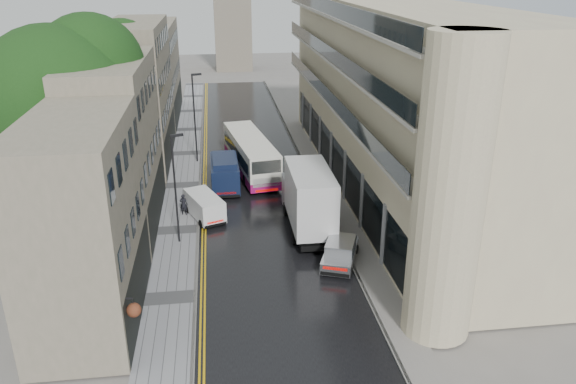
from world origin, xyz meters
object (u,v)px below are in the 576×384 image
object	(u,v)px
lamp_post_near	(175,190)
pedestrian	(184,204)
white_van	(201,216)
white_lorry	(294,211)
navy_van	(213,180)
silver_hatchback	(323,261)
tree_far	(104,97)
lamp_post_far	(195,119)
cream_bus	(245,168)
tree_near	(62,131)

from	to	relation	value
lamp_post_near	pedestrian	bearing A→B (deg)	64.99
white_van	white_lorry	bearing A→B (deg)	-49.44
pedestrian	lamp_post_near	xyz separation A→B (m)	(-0.14, -4.19, 2.73)
lamp_post_near	white_van	bearing A→B (deg)	32.83
navy_van	silver_hatchback	bearing A→B (deg)	-64.23
tree_far	lamp_post_far	distance (m)	7.69
silver_hatchback	navy_van	distance (m)	13.76
pedestrian	white_lorry	bearing A→B (deg)	156.47
white_lorry	lamp_post_far	distance (m)	18.15
silver_hatchback	lamp_post_near	size ratio (longest dim) A/B	0.57
tree_far	silver_hatchback	world-z (taller)	tree_far
tree_far	navy_van	size ratio (longest dim) A/B	2.36
silver_hatchback	navy_van	world-z (taller)	navy_van
lamp_post_near	lamp_post_far	bearing A→B (deg)	63.88
white_lorry	navy_van	xyz separation A→B (m)	(-5.03, 8.46, -0.89)
white_lorry	navy_van	size ratio (longest dim) A/B	1.62
navy_van	pedestrian	xyz separation A→B (m)	(-2.07, -3.20, -0.48)
pedestrian	white_van	bearing A→B (deg)	133.03
white_van	lamp_post_far	size ratio (longest dim) A/B	0.50
silver_hatchback	lamp_post_far	xyz separation A→B (m)	(-7.50, 20.74, 3.24)
cream_bus	silver_hatchback	distance (m)	14.76
white_lorry	silver_hatchback	xyz separation A→B (m)	(1.11, -3.84, -1.50)
white_lorry	lamp_post_far	world-z (taller)	lamp_post_far
cream_bus	pedestrian	size ratio (longest dim) A/B	7.29
cream_bus	white_lorry	world-z (taller)	white_lorry
cream_bus	white_lorry	bearing A→B (deg)	-85.36
white_van	pedestrian	xyz separation A→B (m)	(-1.24, 2.15, -0.02)
cream_bus	lamp_post_far	size ratio (longest dim) A/B	1.44
white_lorry	lamp_post_far	size ratio (longest dim) A/B	1.10
tree_near	silver_hatchback	distance (m)	17.98
white_van	lamp_post_far	world-z (taller)	lamp_post_far
white_van	pedestrian	world-z (taller)	white_van
cream_bus	lamp_post_far	xyz separation A→B (m)	(-3.92, 6.44, 2.46)
silver_hatchback	lamp_post_far	size ratio (longest dim) A/B	0.51
tree_far	pedestrian	xyz separation A→B (m)	(6.66, -11.34, -5.34)
cream_bus	tree_far	bearing A→B (deg)	142.80
white_van	pedestrian	distance (m)	2.48
cream_bus	silver_hatchback	xyz separation A→B (m)	(3.58, -14.30, -0.78)
tree_far	cream_bus	size ratio (longest dim) A/B	1.11
tree_near	cream_bus	size ratio (longest dim) A/B	1.24
pedestrian	cream_bus	bearing A→B (deg)	-118.62
silver_hatchback	lamp_post_near	world-z (taller)	lamp_post_near
white_van	pedestrian	size ratio (longest dim) A/B	2.55
tree_near	cream_bus	xyz separation A→B (m)	(11.58, 6.86, -5.40)
tree_far	white_lorry	bearing A→B (deg)	-50.35
white_van	lamp_post_far	bearing A→B (deg)	70.79
tree_near	lamp_post_far	distance (m)	15.63
silver_hatchback	lamp_post_far	distance (m)	22.29
silver_hatchback	lamp_post_near	bearing A→B (deg)	170.31
tree_near	lamp_post_far	size ratio (longest dim) A/B	1.79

